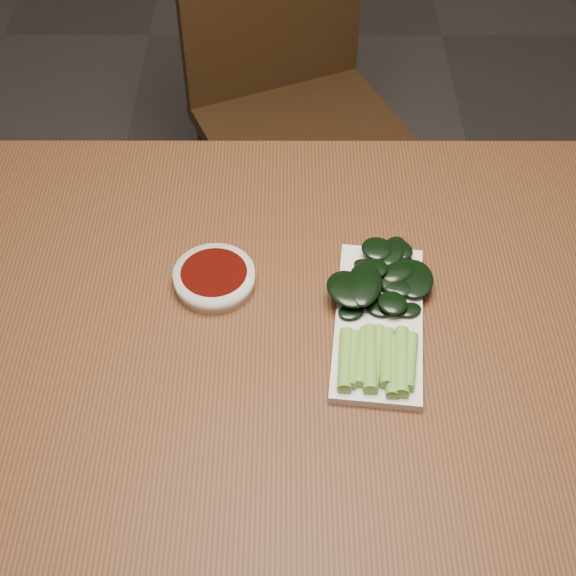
{
  "coord_description": "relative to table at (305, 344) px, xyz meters",
  "views": [
    {
      "loc": [
        -0.02,
        -0.74,
        1.64
      ],
      "look_at": [
        -0.03,
        0.04,
        0.76
      ],
      "focal_mm": 50.0,
      "sensor_mm": 36.0,
      "label": 1
    }
  ],
  "objects": [
    {
      "name": "ground",
      "position": [
        0.0,
        0.0,
        -0.68
      ],
      "size": [
        6.0,
        6.0,
        0.0
      ],
      "primitive_type": "plane",
      "color": "#2C2A2A",
      "rests_on": "ground"
    },
    {
      "name": "serving_plate",
      "position": [
        0.1,
        -0.02,
        0.08
      ],
      "size": [
        0.15,
        0.3,
        0.01
      ],
      "rotation": [
        0.0,
        0.0,
        -0.11
      ],
      "color": "silver",
      "rests_on": "table"
    },
    {
      "name": "chair_far",
      "position": [
        -0.01,
        0.89,
        -0.19
      ],
      "size": [
        0.6,
        0.6,
        0.89
      ],
      "rotation": [
        0.0,
        0.0,
        0.41
      ],
      "color": "black",
      "rests_on": "ground"
    },
    {
      "name": "sauce_bowl",
      "position": [
        -0.13,
        0.06,
        0.09
      ],
      "size": [
        0.12,
        0.12,
        0.03
      ],
      "color": "silver",
      "rests_on": "table"
    },
    {
      "name": "gai_lan",
      "position": [
        0.1,
        -0.0,
        0.1
      ],
      "size": [
        0.17,
        0.29,
        0.03
      ],
      "color": "#639F36",
      "rests_on": "serving_plate"
    },
    {
      "name": "table",
      "position": [
        0.0,
        0.0,
        0.0
      ],
      "size": [
        1.4,
        0.8,
        0.75
      ],
      "color": "#492915",
      "rests_on": "ground"
    }
  ]
}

